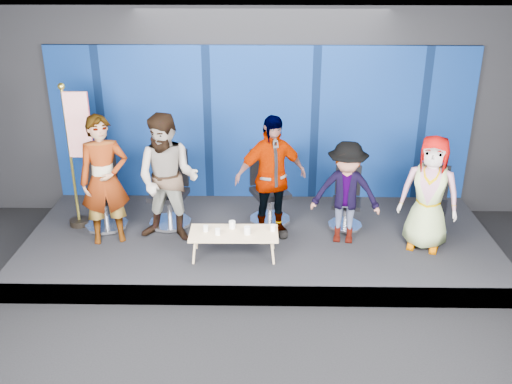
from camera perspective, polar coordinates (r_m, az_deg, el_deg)
ground at (r=6.81m, az=0.17°, el=-16.12°), size 10.00×10.00×0.00m
room_walls at (r=5.59m, az=0.19°, el=3.51°), size 10.02×8.02×3.51m
riser at (r=8.81m, az=0.40°, el=-5.00°), size 7.00×3.00×0.30m
backdrop at (r=9.61m, az=0.52°, el=6.79°), size 7.00×0.08×2.60m
chair_a at (r=9.12m, az=-14.92°, el=-1.05°), size 0.83×0.83×1.18m
panelist_a at (r=8.44m, az=-14.91°, el=1.13°), size 0.80×0.64×1.91m
chair_b at (r=8.99m, az=-8.57°, el=-0.86°), size 0.77×0.77×1.19m
panelist_b at (r=8.30m, az=-8.82°, el=1.31°), size 1.04×0.87×1.92m
chair_c at (r=8.99m, az=1.28°, el=-0.64°), size 0.84×0.84×1.16m
panelist_c at (r=8.31m, az=1.48°, el=1.46°), size 1.19×0.82×1.88m
chair_d at (r=8.95m, az=9.00°, el=-1.54°), size 0.62×0.62×0.95m
panelist_d at (r=8.31m, az=8.98°, el=-0.08°), size 1.08×0.73×1.54m
chair_e at (r=9.03m, az=16.98°, el=-1.87°), size 0.75×0.75×1.04m
panelist_e at (r=8.38m, az=16.95°, el=-0.13°), size 0.96×0.79×1.68m
coffee_table at (r=7.96m, az=-2.23°, el=-4.23°), size 1.24×0.53×0.38m
mug_a at (r=7.98m, az=-5.06°, el=-3.66°), size 0.07×0.07×0.08m
mug_b at (r=7.88m, az=-3.86°, el=-3.98°), size 0.07×0.07×0.09m
mug_c at (r=8.04m, az=-2.40°, el=-3.28°), size 0.09×0.09×0.11m
mug_d at (r=7.87m, az=-0.88°, el=-3.86°), size 0.09×0.09×0.11m
mug_e at (r=7.96m, az=1.70°, el=-3.61°), size 0.08×0.08×0.09m
flag_stand at (r=8.93m, az=-17.43°, el=3.69°), size 0.52×0.30×2.25m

